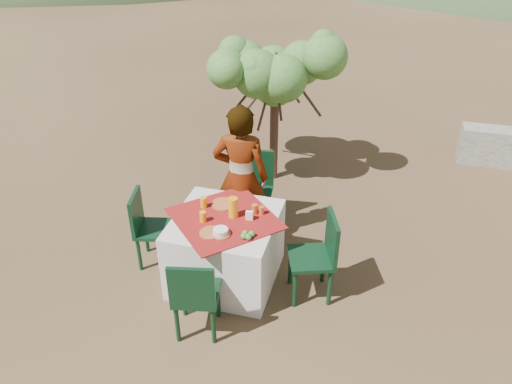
{
  "coord_description": "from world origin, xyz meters",
  "views": [
    {
      "loc": [
        1.13,
        -3.96,
        3.57
      ],
      "look_at": [
        -0.03,
        0.3,
        0.86
      ],
      "focal_mm": 35.0,
      "sensor_mm": 36.0,
      "label": 1
    }
  ],
  "objects_px": {
    "chair_far": "(254,186)",
    "person": "(241,177)",
    "chair_left": "(148,225)",
    "chair_right": "(319,253)",
    "juice_pitcher": "(233,207)",
    "chair_near": "(195,295)",
    "table": "(226,248)",
    "shrub_tree": "(280,79)"
  },
  "relations": [
    {
      "from": "chair_far",
      "to": "chair_left",
      "type": "height_order",
      "value": "chair_far"
    },
    {
      "from": "chair_far",
      "to": "table",
      "type": "bearing_deg",
      "value": -97.17
    },
    {
      "from": "chair_right",
      "to": "juice_pitcher",
      "type": "relative_size",
      "value": 4.37
    },
    {
      "from": "table",
      "to": "person",
      "type": "relative_size",
      "value": 0.77
    },
    {
      "from": "chair_far",
      "to": "person",
      "type": "distance_m",
      "value": 0.5
    },
    {
      "from": "chair_left",
      "to": "person",
      "type": "bearing_deg",
      "value": -66.35
    },
    {
      "from": "chair_near",
      "to": "person",
      "type": "relative_size",
      "value": 0.52
    },
    {
      "from": "chair_far",
      "to": "person",
      "type": "height_order",
      "value": "person"
    },
    {
      "from": "chair_left",
      "to": "juice_pitcher",
      "type": "xyz_separation_m",
      "value": [
        0.97,
        0.01,
        0.39
      ]
    },
    {
      "from": "person",
      "to": "chair_right",
      "type": "bearing_deg",
      "value": 141.3
    },
    {
      "from": "table",
      "to": "chair_left",
      "type": "height_order",
      "value": "chair_left"
    },
    {
      "from": "chair_left",
      "to": "shrub_tree",
      "type": "bearing_deg",
      "value": -35.14
    },
    {
      "from": "chair_far",
      "to": "chair_left",
      "type": "relative_size",
      "value": 1.09
    },
    {
      "from": "juice_pitcher",
      "to": "shrub_tree",
      "type": "bearing_deg",
      "value": 91.19
    },
    {
      "from": "shrub_tree",
      "to": "chair_right",
      "type": "bearing_deg",
      "value": -67.65
    },
    {
      "from": "table",
      "to": "juice_pitcher",
      "type": "relative_size",
      "value": 6.15
    },
    {
      "from": "chair_near",
      "to": "person",
      "type": "height_order",
      "value": "person"
    },
    {
      "from": "chair_right",
      "to": "juice_pitcher",
      "type": "distance_m",
      "value": 0.95
    },
    {
      "from": "chair_right",
      "to": "shrub_tree",
      "type": "relative_size",
      "value": 0.51
    },
    {
      "from": "chair_far",
      "to": "shrub_tree",
      "type": "xyz_separation_m",
      "value": [
        0.02,
        1.22,
        0.92
      ]
    },
    {
      "from": "chair_right",
      "to": "person",
      "type": "bearing_deg",
      "value": -143.19
    },
    {
      "from": "chair_right",
      "to": "person",
      "type": "relative_size",
      "value": 0.55
    },
    {
      "from": "chair_near",
      "to": "chair_right",
      "type": "xyz_separation_m",
      "value": [
        0.97,
        0.84,
        0.03
      ]
    },
    {
      "from": "chair_near",
      "to": "juice_pitcher",
      "type": "distance_m",
      "value": 0.97
    },
    {
      "from": "person",
      "to": "shrub_tree",
      "type": "bearing_deg",
      "value": -97.05
    },
    {
      "from": "chair_left",
      "to": "juice_pitcher",
      "type": "bearing_deg",
      "value": -102.32
    },
    {
      "from": "chair_near",
      "to": "chair_left",
      "type": "bearing_deg",
      "value": -56.72
    },
    {
      "from": "chair_far",
      "to": "chair_left",
      "type": "xyz_separation_m",
      "value": [
        -0.9,
        -1.01,
        -0.05
      ]
    },
    {
      "from": "chair_left",
      "to": "chair_near",
      "type": "bearing_deg",
      "value": -147.63
    },
    {
      "from": "chair_right",
      "to": "juice_pitcher",
      "type": "xyz_separation_m",
      "value": [
        -0.89,
        0.04,
        0.35
      ]
    },
    {
      "from": "chair_right",
      "to": "table",
      "type": "bearing_deg",
      "value": -108.95
    },
    {
      "from": "chair_left",
      "to": "person",
      "type": "xyz_separation_m",
      "value": [
        0.86,
        0.63,
        0.37
      ]
    },
    {
      "from": "table",
      "to": "chair_far",
      "type": "distance_m",
      "value": 1.06
    },
    {
      "from": "chair_right",
      "to": "shrub_tree",
      "type": "height_order",
      "value": "shrub_tree"
    },
    {
      "from": "chair_left",
      "to": "shrub_tree",
      "type": "height_order",
      "value": "shrub_tree"
    },
    {
      "from": "table",
      "to": "chair_far",
      "type": "relative_size",
      "value": 1.38
    },
    {
      "from": "juice_pitcher",
      "to": "chair_left",
      "type": "bearing_deg",
      "value": -179.59
    },
    {
      "from": "chair_near",
      "to": "juice_pitcher",
      "type": "height_order",
      "value": "juice_pitcher"
    },
    {
      "from": "table",
      "to": "chair_left",
      "type": "relative_size",
      "value": 1.51
    },
    {
      "from": "table",
      "to": "chair_right",
      "type": "distance_m",
      "value": 0.97
    },
    {
      "from": "chair_left",
      "to": "chair_right",
      "type": "bearing_deg",
      "value": -103.87
    },
    {
      "from": "chair_far",
      "to": "chair_right",
      "type": "distance_m",
      "value": 1.41
    }
  ]
}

